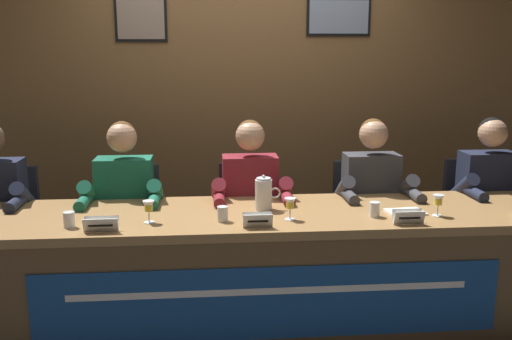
{
  "coord_description": "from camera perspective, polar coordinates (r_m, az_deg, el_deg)",
  "views": [
    {
      "loc": [
        -0.27,
        -3.12,
        1.65
      ],
      "look_at": [
        0.0,
        0.0,
        0.99
      ],
      "focal_mm": 39.23,
      "sensor_mm": 36.0,
      "label": 1
    }
  ],
  "objects": [
    {
      "name": "chair_right",
      "position": [
        4.04,
        10.94,
        -5.79
      ],
      "size": [
        0.44,
        0.45,
        0.89
      ],
      "color": "black",
      "rests_on": "ground_plane"
    },
    {
      "name": "wall_back_panelled",
      "position": [
        4.53,
        -1.53,
        7.56
      ],
      "size": [
        5.58,
        0.14,
        2.6
      ],
      "color": "brown",
      "rests_on": "ground_plane"
    },
    {
      "name": "ground_plane",
      "position": [
        3.54,
        0.0,
        -15.79
      ],
      "size": [
        12.0,
        12.0,
        0.0
      ],
      "primitive_type": "plane",
      "color": "#4C4742"
    },
    {
      "name": "panelist_left",
      "position": [
        3.67,
        -13.35,
        -3.26
      ],
      "size": [
        0.51,
        0.48,
        1.22
      ],
      "color": "black",
      "rests_on": "ground_plane"
    },
    {
      "name": "water_cup_center",
      "position": [
        3.08,
        -3.42,
        -4.58
      ],
      "size": [
        0.06,
        0.06,
        0.08
      ],
      "color": "silver",
      "rests_on": "conference_table"
    },
    {
      "name": "juice_glass_center",
      "position": [
        3.1,
        3.49,
        -3.56
      ],
      "size": [
        0.06,
        0.06,
        0.12
      ],
      "color": "white",
      "rests_on": "conference_table"
    },
    {
      "name": "panelist_center",
      "position": [
        3.63,
        -0.51,
        -3.06
      ],
      "size": [
        0.51,
        0.48,
        1.22
      ],
      "color": "black",
      "rests_on": "ground_plane"
    },
    {
      "name": "nameplate_right",
      "position": [
        3.14,
        15.29,
        -4.65
      ],
      "size": [
        0.17,
        0.06,
        0.08
      ],
      "color": "white",
      "rests_on": "conference_table"
    },
    {
      "name": "document_stack_right",
      "position": [
        3.36,
        14.99,
        -4.17
      ],
      "size": [
        0.22,
        0.17,
        0.01
      ],
      "color": "white",
      "rests_on": "conference_table"
    },
    {
      "name": "juice_glass_right",
      "position": [
        3.33,
        18.08,
        -3.05
      ],
      "size": [
        0.06,
        0.06,
        0.12
      ],
      "color": "white",
      "rests_on": "conference_table"
    },
    {
      "name": "panelist_far_right",
      "position": [
        4.09,
        22.92,
        -2.31
      ],
      "size": [
        0.51,
        0.48,
        1.22
      ],
      "color": "black",
      "rests_on": "ground_plane"
    },
    {
      "name": "nameplate_left",
      "position": [
        3.01,
        -15.52,
        -5.38
      ],
      "size": [
        0.18,
        0.06,
        0.08
      ],
      "color": "white",
      "rests_on": "conference_table"
    },
    {
      "name": "juice_glass_left",
      "position": [
        3.1,
        -10.89,
        -3.78
      ],
      "size": [
        0.06,
        0.06,
        0.12
      ],
      "color": "white",
      "rests_on": "conference_table"
    },
    {
      "name": "panelist_right",
      "position": [
        3.78,
        11.91,
        -2.72
      ],
      "size": [
        0.51,
        0.48,
        1.22
      ],
      "color": "black",
      "rests_on": "ground_plane"
    },
    {
      "name": "conference_table",
      "position": [
        3.23,
        0.2,
        -8.63
      ],
      "size": [
        4.38,
        0.78,
        0.74
      ],
      "color": "olive",
      "rests_on": "ground_plane"
    },
    {
      "name": "chair_center",
      "position": [
        3.9,
        -0.73,
        -6.22
      ],
      "size": [
        0.44,
        0.45,
        0.89
      ],
      "color": "black",
      "rests_on": "ground_plane"
    },
    {
      "name": "nameplate_center",
      "position": [
        2.97,
        0.17,
        -5.15
      ],
      "size": [
        0.16,
        0.06,
        0.08
      ],
      "color": "white",
      "rests_on": "conference_table"
    },
    {
      "name": "chair_far_right",
      "position": [
        4.33,
        21.41,
        -5.21
      ],
      "size": [
        0.44,
        0.45,
        0.89
      ],
      "color": "black",
      "rests_on": "ground_plane"
    },
    {
      "name": "water_pitcher_central",
      "position": [
        3.29,
        0.8,
        -2.45
      ],
      "size": [
        0.15,
        0.1,
        0.21
      ],
      "color": "silver",
      "rests_on": "conference_table"
    },
    {
      "name": "chair_far_left",
      "position": [
        4.13,
        -24.11,
        -6.29
      ],
      "size": [
        0.44,
        0.45,
        0.89
      ],
      "color": "black",
      "rests_on": "ground_plane"
    },
    {
      "name": "water_cup_left",
      "position": [
        3.13,
        -18.52,
        -4.92
      ],
      "size": [
        0.06,
        0.06,
        0.08
      ],
      "color": "silver",
      "rests_on": "conference_table"
    },
    {
      "name": "chair_left",
      "position": [
        3.93,
        -12.75,
        -6.39
      ],
      "size": [
        0.44,
        0.45,
        0.89
      ],
      "color": "black",
      "rests_on": "ground_plane"
    },
    {
      "name": "water_cup_right",
      "position": [
        3.23,
        12.0,
        -4.03
      ],
      "size": [
        0.06,
        0.06,
        0.08
      ],
      "color": "silver",
      "rests_on": "conference_table"
    }
  ]
}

